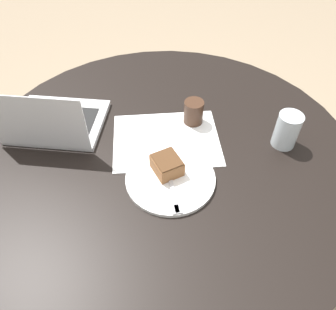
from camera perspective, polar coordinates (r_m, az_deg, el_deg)
ground_plane at (r=1.65m, az=-0.26°, el=-16.52°), size 12.00×12.00×0.00m
dining_table at (r=1.15m, az=-0.36°, el=-3.08°), size 1.24×1.24×0.72m
paper_document at (r=1.09m, az=-0.11°, el=2.69°), size 0.38×0.31×0.00m
plate at (r=0.97m, az=0.42°, el=-4.06°), size 0.27×0.27×0.01m
cake_slice at (r=0.96m, az=-0.19°, el=-1.74°), size 0.11×0.11×0.05m
fork at (r=0.93m, az=0.95°, el=-6.72°), size 0.05×0.17×0.00m
coffee_glass at (r=1.13m, az=4.48°, el=7.43°), size 0.07×0.07×0.09m
water_glass at (r=1.10m, az=20.00°, el=4.08°), size 0.08×0.08×0.12m
laptop at (r=1.17m, az=-19.21°, el=5.52°), size 0.33×0.28×0.21m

